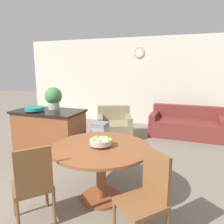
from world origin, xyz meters
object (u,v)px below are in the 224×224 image
(kitchen_island, at_px, (50,132))
(couch, at_px, (186,126))
(dining_chair_near_right, at_px, (147,194))
(dining_table, at_px, (101,159))
(potted_plant, at_px, (53,97))
(teal_bowl, at_px, (35,109))
(dining_chair_near_left, at_px, (33,182))
(armchair, at_px, (114,127))
(fruit_bowl, at_px, (101,142))
(trash_bin, at_px, (100,140))

(kitchen_island, height_order, couch, kitchen_island)
(dining_chair_near_right, bearing_deg, kitchen_island, 5.46)
(dining_table, relative_size, potted_plant, 2.83)
(teal_bowl, xyz_separation_m, couch, (2.87, 2.41, -0.70))
(dining_chair_near_left, distance_m, kitchen_island, 2.21)
(dining_chair_near_left, bearing_deg, armchair, 44.69)
(dining_chair_near_left, bearing_deg, teal_bowl, 78.76)
(dining_chair_near_left, xyz_separation_m, fruit_bowl, (0.52, 0.72, 0.30))
(fruit_bowl, bearing_deg, armchair, 105.72)
(dining_chair_near_left, xyz_separation_m, kitchen_island, (-1.14, 1.89, -0.07))
(fruit_bowl, bearing_deg, dining_chair_near_right, -35.73)
(fruit_bowl, bearing_deg, kitchen_island, 144.77)
(dining_chair_near_right, height_order, couch, dining_chair_near_right)
(armchair, bearing_deg, dining_chair_near_left, -109.05)
(dining_table, relative_size, dining_chair_near_right, 1.35)
(potted_plant, bearing_deg, kitchen_island, -94.14)
(trash_bin, bearing_deg, armchair, 96.79)
(dining_table, xyz_separation_m, teal_bowl, (-1.86, 1.00, 0.38))
(fruit_bowl, distance_m, kitchen_island, 2.07)
(dining_chair_near_left, relative_size, teal_bowl, 2.48)
(dining_chair_near_left, xyz_separation_m, dining_chair_near_right, (1.24, 0.20, 0.00))
(trash_bin, relative_size, armchair, 0.63)
(dining_chair_near_left, distance_m, couch, 4.42)
(dining_chair_near_left, distance_m, dining_chair_near_right, 1.26)
(dining_chair_near_right, bearing_deg, couch, -53.27)
(fruit_bowl, height_order, kitchen_island, kitchen_island)
(fruit_bowl, distance_m, teal_bowl, 2.12)
(fruit_bowl, bearing_deg, teal_bowl, 151.68)
(trash_bin, bearing_deg, potted_plant, -179.01)
(dining_chair_near_left, xyz_separation_m, couch, (1.52, 4.14, -0.26))
(dining_chair_near_right, bearing_deg, armchair, -24.33)
(dining_chair_near_left, xyz_separation_m, teal_bowl, (-1.34, 1.72, 0.44))
(fruit_bowl, bearing_deg, trash_bin, 113.40)
(fruit_bowl, xyz_separation_m, trash_bin, (-0.60, 1.38, -0.48))
(dining_table, height_order, kitchen_island, kitchen_island)
(dining_table, relative_size, armchair, 1.18)
(dining_chair_near_left, height_order, potted_plant, potted_plant)
(fruit_bowl, xyz_separation_m, teal_bowl, (-1.86, 1.00, 0.14))
(dining_chair_near_right, bearing_deg, dining_chair_near_left, 50.03)
(kitchen_island, xyz_separation_m, couch, (2.67, 2.24, -0.19))
(dining_chair_near_left, height_order, fruit_bowl, dining_chair_near_left)
(kitchen_island, xyz_separation_m, teal_bowl, (-0.20, -0.17, 0.51))
(kitchen_island, bearing_deg, dining_chair_near_right, -35.38)
(fruit_bowl, distance_m, potted_plant, 2.16)
(fruit_bowl, distance_m, trash_bin, 1.57)
(dining_table, distance_m, dining_chair_near_left, 0.89)
(dining_chair_near_right, distance_m, teal_bowl, 3.03)
(dining_chair_near_right, distance_m, trash_bin, 2.31)
(dining_table, height_order, couch, same)
(dining_chair_near_right, bearing_deg, potted_plant, 2.51)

